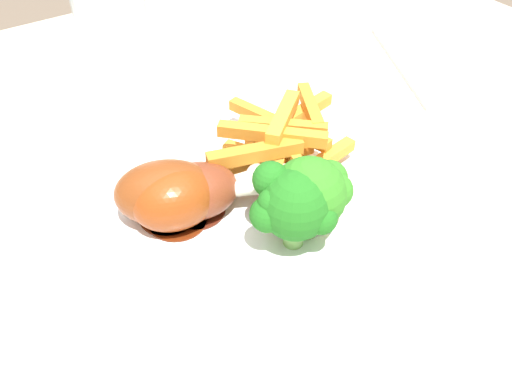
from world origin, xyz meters
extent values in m
cube|color=beige|center=(0.00, 0.00, 0.71)|extent=(1.17, 0.89, 0.03)
cylinder|color=#9C9582|center=(0.53, 0.38, 0.35)|extent=(0.06, 0.06, 0.69)
cylinder|color=white|center=(0.05, -0.03, 0.73)|extent=(0.30, 0.30, 0.01)
cylinder|color=#7DA15E|center=(0.07, -0.08, 0.74)|extent=(0.02, 0.02, 0.02)
sphere|color=#328122|center=(0.07, -0.08, 0.77)|extent=(0.06, 0.06, 0.06)
sphere|color=#328122|center=(0.09, -0.07, 0.77)|extent=(0.03, 0.03, 0.03)
sphere|color=#328122|center=(0.06, -0.06, 0.77)|extent=(0.03, 0.03, 0.03)
sphere|color=#328122|center=(0.08, -0.08, 0.77)|extent=(0.03, 0.03, 0.03)
sphere|color=#328122|center=(0.05, -0.07, 0.77)|extent=(0.02, 0.02, 0.02)
sphere|color=#328122|center=(0.09, -0.07, 0.77)|extent=(0.03, 0.03, 0.03)
sphere|color=#328122|center=(0.04, -0.08, 0.78)|extent=(0.02, 0.02, 0.02)
cylinder|color=#7AB459|center=(0.05, -0.08, 0.74)|extent=(0.02, 0.02, 0.02)
sphere|color=#1F6B1C|center=(0.05, -0.08, 0.77)|extent=(0.05, 0.05, 0.05)
sphere|color=#1F6B1C|center=(0.03, -0.07, 0.78)|extent=(0.02, 0.02, 0.02)
sphere|color=#1F6B1C|center=(0.05, -0.06, 0.77)|extent=(0.02, 0.02, 0.02)
sphere|color=#1F6B1C|center=(0.04, -0.06, 0.78)|extent=(0.03, 0.03, 0.03)
sphere|color=#1F6B1C|center=(0.06, -0.10, 0.77)|extent=(0.02, 0.02, 0.02)
sphere|color=#1F6B1C|center=(0.03, -0.07, 0.77)|extent=(0.03, 0.03, 0.03)
sphere|color=#1F6B1C|center=(0.06, -0.06, 0.77)|extent=(0.02, 0.02, 0.02)
cube|color=orange|center=(0.09, 0.00, 0.74)|extent=(0.06, 0.09, 0.01)
cube|color=#F99D30|center=(0.10, 0.01, 0.78)|extent=(0.06, 0.05, 0.01)
cube|color=orange|center=(0.09, -0.01, 0.76)|extent=(0.08, 0.08, 0.01)
cube|color=orange|center=(0.10, 0.01, 0.77)|extent=(0.06, 0.06, 0.01)
cube|color=orange|center=(0.09, -0.04, 0.76)|extent=(0.02, 0.08, 0.01)
cube|color=#C67B26|center=(0.06, -0.01, 0.77)|extent=(0.08, 0.03, 0.01)
cube|color=orange|center=(0.09, 0.00, 0.77)|extent=(0.07, 0.07, 0.01)
cube|color=orange|center=(0.11, 0.03, 0.76)|extent=(0.04, 0.11, 0.01)
cube|color=orange|center=(0.09, 0.00, 0.75)|extent=(0.08, 0.02, 0.01)
cube|color=orange|center=(0.14, 0.02, 0.77)|extent=(0.04, 0.06, 0.01)
cube|color=orange|center=(0.12, -0.03, 0.75)|extent=(0.08, 0.02, 0.01)
cube|color=orange|center=(0.12, 0.02, 0.76)|extent=(0.11, 0.03, 0.01)
cylinder|color=#531F11|center=(0.01, -0.01, 0.73)|extent=(0.05, 0.05, 0.00)
ellipsoid|color=brown|center=(0.01, -0.01, 0.75)|extent=(0.08, 0.07, 0.04)
cylinder|color=beige|center=(0.06, -0.02, 0.75)|extent=(0.04, 0.02, 0.01)
sphere|color=silver|center=(0.08, -0.03, 0.75)|extent=(0.02, 0.02, 0.02)
cylinder|color=#62220B|center=(-0.01, -0.01, 0.73)|extent=(0.05, 0.05, 0.00)
ellipsoid|color=#8C3913|center=(-0.01, -0.01, 0.76)|extent=(0.07, 0.06, 0.05)
cylinder|color=beige|center=(0.04, -0.02, 0.75)|extent=(0.03, 0.02, 0.01)
sphere|color=silver|center=(0.06, -0.02, 0.75)|extent=(0.02, 0.02, 0.02)
cylinder|color=#56220D|center=(-0.01, 0.00, 0.73)|extent=(0.05, 0.05, 0.00)
ellipsoid|color=brown|center=(-0.01, 0.00, 0.76)|extent=(0.10, 0.08, 0.05)
cylinder|color=beige|center=(0.04, -0.03, 0.75)|extent=(0.04, 0.03, 0.01)
sphere|color=silver|center=(0.06, -0.04, 0.75)|extent=(0.02, 0.02, 0.02)
cube|color=silver|center=(0.33, 0.08, 0.72)|extent=(0.09, 0.18, 0.00)
cylinder|color=silver|center=(0.03, 0.18, 0.79)|extent=(0.07, 0.07, 0.14)
camera|label=1|loc=(-0.13, -0.29, 1.03)|focal=37.41mm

